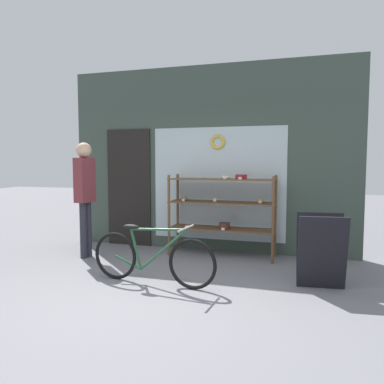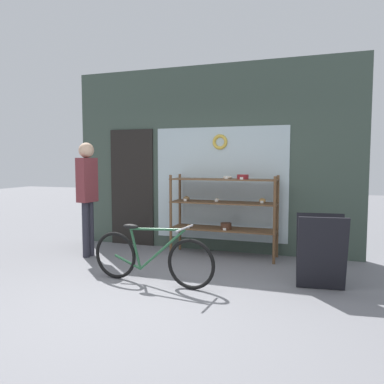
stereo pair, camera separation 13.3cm
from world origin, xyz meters
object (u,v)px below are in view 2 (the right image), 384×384
at_px(display_case, 224,205).
at_px(bicycle, 151,257).
at_px(pedestrian, 87,189).
at_px(sandwich_board, 321,252).

height_order(display_case, bicycle, display_case).
bearing_deg(pedestrian, bicycle, -113.59).
bearing_deg(display_case, bicycle, -108.79).
xyz_separation_m(display_case, sandwich_board, (1.47, -1.14, -0.37)).
height_order(bicycle, pedestrian, pedestrian).
xyz_separation_m(bicycle, sandwich_board, (2.01, 0.46, 0.12)).
bearing_deg(bicycle, pedestrian, 153.95).
bearing_deg(display_case, sandwich_board, -37.99).
bearing_deg(display_case, pedestrian, -161.34).
distance_m(display_case, pedestrian, 2.20).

